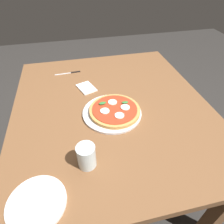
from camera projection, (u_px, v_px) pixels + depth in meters
name	position (u px, v px, depth m)	size (l,w,h in m)	color
ground_plane	(112.00, 172.00, 1.57)	(6.00, 6.00, 0.00)	#2D2B28
dining_table	(111.00, 115.00, 1.17)	(1.26, 1.11, 0.70)	brown
serving_tray	(112.00, 113.00, 1.05)	(0.32, 0.32, 0.01)	silver
pizza	(114.00, 110.00, 1.04)	(0.27, 0.27, 0.03)	tan
plate_white	(37.00, 203.00, 0.68)	(0.21, 0.21, 0.01)	white
napkin	(86.00, 88.00, 1.23)	(0.13, 0.09, 0.01)	white
knife	(71.00, 73.00, 1.38)	(0.02, 0.18, 0.01)	black
glass_cup	(86.00, 156.00, 0.77)	(0.08, 0.08, 0.11)	silver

